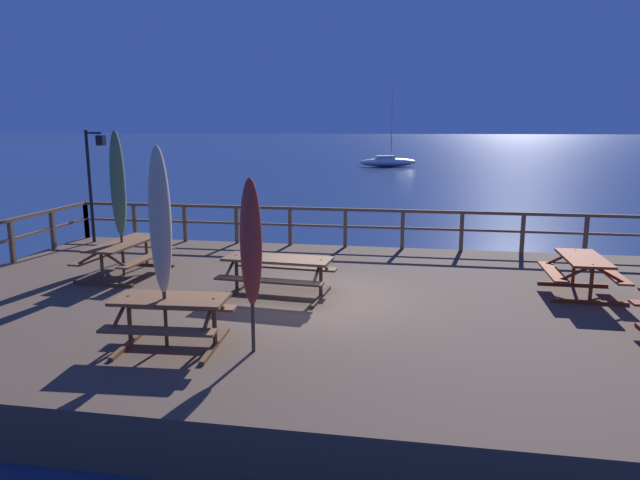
{
  "coord_description": "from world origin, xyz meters",
  "views": [
    {
      "loc": [
        2.0,
        -10.72,
        4.1
      ],
      "look_at": [
        0.0,
        0.75,
        1.79
      ],
      "focal_mm": 32.33,
      "sensor_mm": 36.0,
      "label": 1
    }
  ],
  "objects_px": {
    "picnic_table_mid_left": "(171,311)",
    "sailboat_distant": "(388,162)",
    "patio_umbrella_short_front": "(119,197)",
    "patio_umbrella_short_mid": "(251,243)",
    "picnic_table_back_right": "(125,250)",
    "lamp_post_hooked": "(94,169)",
    "patio_umbrella_short_back": "(118,185)",
    "patio_umbrella_tall_mid_right": "(160,222)",
    "picnic_table_front_left": "(583,268)",
    "picnic_table_front_right": "(278,267)"
  },
  "relations": [
    {
      "from": "picnic_table_front_left",
      "to": "patio_umbrella_short_mid",
      "type": "bearing_deg",
      "value": -144.53
    },
    {
      "from": "picnic_table_mid_left",
      "to": "patio_umbrella_tall_mid_right",
      "type": "relative_size",
      "value": 0.59
    },
    {
      "from": "picnic_table_mid_left",
      "to": "sailboat_distant",
      "type": "xyz_separation_m",
      "value": [
        0.34,
        51.79,
        -0.83
      ]
    },
    {
      "from": "picnic_table_mid_left",
      "to": "patio_umbrella_short_back",
      "type": "bearing_deg",
      "value": 127.02
    },
    {
      "from": "picnic_table_mid_left",
      "to": "patio_umbrella_tall_mid_right",
      "type": "distance_m",
      "value": 1.39
    },
    {
      "from": "picnic_table_front_right",
      "to": "sailboat_distant",
      "type": "xyz_separation_m",
      "value": [
        -0.61,
        48.89,
        -0.84
      ]
    },
    {
      "from": "picnic_table_front_left",
      "to": "lamp_post_hooked",
      "type": "distance_m",
      "value": 12.84
    },
    {
      "from": "patio_umbrella_tall_mid_right",
      "to": "sailboat_distant",
      "type": "xyz_separation_m",
      "value": [
        0.41,
        51.85,
        -2.21
      ]
    },
    {
      "from": "picnic_table_mid_left",
      "to": "patio_umbrella_short_back",
      "type": "height_order",
      "value": "patio_umbrella_short_back"
    },
    {
      "from": "picnic_table_back_right",
      "to": "picnic_table_front_left",
      "type": "xyz_separation_m",
      "value": [
        9.73,
        0.14,
        -0.02
      ]
    },
    {
      "from": "picnic_table_back_right",
      "to": "sailboat_distant",
      "type": "bearing_deg",
      "value": 86.23
    },
    {
      "from": "picnic_table_mid_left",
      "to": "picnic_table_front_left",
      "type": "distance_m",
      "value": 7.98
    },
    {
      "from": "picnic_table_front_right",
      "to": "lamp_post_hooked",
      "type": "height_order",
      "value": "lamp_post_hooked"
    },
    {
      "from": "picnic_table_mid_left",
      "to": "picnic_table_front_left",
      "type": "relative_size",
      "value": 1.09
    },
    {
      "from": "picnic_table_mid_left",
      "to": "patio_umbrella_short_front",
      "type": "bearing_deg",
      "value": 125.08
    },
    {
      "from": "picnic_table_mid_left",
      "to": "picnic_table_front_right",
      "type": "relative_size",
      "value": 0.8
    },
    {
      "from": "lamp_post_hooked",
      "to": "picnic_table_front_left",
      "type": "bearing_deg",
      "value": -14.35
    },
    {
      "from": "patio_umbrella_short_back",
      "to": "patio_umbrella_short_mid",
      "type": "bearing_deg",
      "value": -42.49
    },
    {
      "from": "picnic_table_mid_left",
      "to": "sailboat_distant",
      "type": "height_order",
      "value": "sailboat_distant"
    },
    {
      "from": "picnic_table_front_right",
      "to": "patio_umbrella_short_mid",
      "type": "xyz_separation_m",
      "value": [
        0.35,
        -2.91,
        1.09
      ]
    },
    {
      "from": "picnic_table_front_left",
      "to": "patio_umbrella_tall_mid_right",
      "type": "height_order",
      "value": "patio_umbrella_tall_mid_right"
    },
    {
      "from": "patio_umbrella_short_mid",
      "to": "lamp_post_hooked",
      "type": "height_order",
      "value": "lamp_post_hooked"
    },
    {
      "from": "picnic_table_mid_left",
      "to": "picnic_table_front_left",
      "type": "bearing_deg",
      "value": 30.02
    },
    {
      "from": "patio_umbrella_short_front",
      "to": "patio_umbrella_short_mid",
      "type": "height_order",
      "value": "patio_umbrella_short_mid"
    },
    {
      "from": "patio_umbrella_short_back",
      "to": "picnic_table_front_right",
      "type": "bearing_deg",
      "value": -13.04
    },
    {
      "from": "picnic_table_front_left",
      "to": "patio_umbrella_short_back",
      "type": "relative_size",
      "value": 0.51
    },
    {
      "from": "patio_umbrella_short_back",
      "to": "patio_umbrella_short_mid",
      "type": "distance_m",
      "value": 5.62
    },
    {
      "from": "picnic_table_back_right",
      "to": "patio_umbrella_tall_mid_right",
      "type": "bearing_deg",
      "value": -54.85
    },
    {
      "from": "picnic_table_front_left",
      "to": "patio_umbrella_short_front",
      "type": "xyz_separation_m",
      "value": [
        -10.44,
        1.04,
        1.06
      ]
    },
    {
      "from": "picnic_table_mid_left",
      "to": "patio_umbrella_tall_mid_right",
      "type": "bearing_deg",
      "value": -139.55
    },
    {
      "from": "patio_umbrella_short_front",
      "to": "sailboat_distant",
      "type": "relative_size",
      "value": 0.33
    },
    {
      "from": "picnic_table_back_right",
      "to": "sailboat_distant",
      "type": "relative_size",
      "value": 0.29
    },
    {
      "from": "patio_umbrella_tall_mid_right",
      "to": "sailboat_distant",
      "type": "relative_size",
      "value": 0.39
    },
    {
      "from": "patio_umbrella_short_front",
      "to": "patio_umbrella_tall_mid_right",
      "type": "bearing_deg",
      "value": -55.75
    },
    {
      "from": "picnic_table_front_right",
      "to": "patio_umbrella_short_front",
      "type": "relative_size",
      "value": 0.88
    },
    {
      "from": "picnic_table_mid_left",
      "to": "patio_umbrella_tall_mid_right",
      "type": "height_order",
      "value": "patio_umbrella_tall_mid_right"
    },
    {
      "from": "patio_umbrella_tall_mid_right",
      "to": "patio_umbrella_short_back",
      "type": "bearing_deg",
      "value": 125.93
    },
    {
      "from": "picnic_table_mid_left",
      "to": "patio_umbrella_short_front",
      "type": "height_order",
      "value": "patio_umbrella_short_front"
    },
    {
      "from": "picnic_table_back_right",
      "to": "patio_umbrella_tall_mid_right",
      "type": "height_order",
      "value": "patio_umbrella_tall_mid_right"
    },
    {
      "from": "picnic_table_back_right",
      "to": "picnic_table_front_left",
      "type": "distance_m",
      "value": 9.73
    },
    {
      "from": "picnic_table_back_right",
      "to": "lamp_post_hooked",
      "type": "distance_m",
      "value": 4.48
    },
    {
      "from": "patio_umbrella_short_front",
      "to": "patio_umbrella_short_mid",
      "type": "relative_size",
      "value": 0.98
    },
    {
      "from": "picnic_table_mid_left",
      "to": "picnic_table_back_right",
      "type": "distance_m",
      "value": 4.78
    },
    {
      "from": "picnic_table_mid_left",
      "to": "lamp_post_hooked",
      "type": "bearing_deg",
      "value": 127.29
    },
    {
      "from": "picnic_table_mid_left",
      "to": "picnic_table_back_right",
      "type": "xyz_separation_m",
      "value": [
        -2.82,
        3.85,
        0.01
      ]
    },
    {
      "from": "lamp_post_hooked",
      "to": "sailboat_distant",
      "type": "distance_m",
      "value": 45.08
    },
    {
      "from": "picnic_table_back_right",
      "to": "picnic_table_mid_left",
      "type": "bearing_deg",
      "value": -53.78
    },
    {
      "from": "picnic_table_front_right",
      "to": "picnic_table_front_left",
      "type": "bearing_deg",
      "value": 10.36
    },
    {
      "from": "patio_umbrella_short_back",
      "to": "patio_umbrella_short_front",
      "type": "height_order",
      "value": "patio_umbrella_short_back"
    },
    {
      "from": "picnic_table_mid_left",
      "to": "picnic_table_front_left",
      "type": "xyz_separation_m",
      "value": [
        6.91,
        3.99,
        -0.0
      ]
    }
  ]
}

